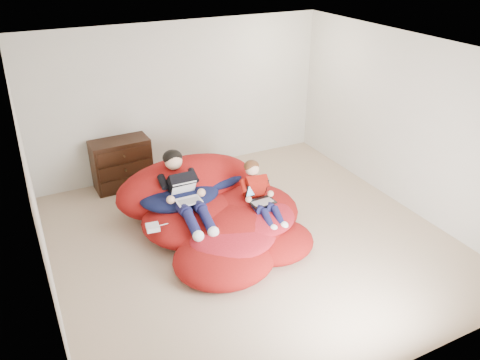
% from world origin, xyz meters
% --- Properties ---
extents(room_shell, '(5.10, 5.10, 2.77)m').
position_xyz_m(room_shell, '(0.00, 0.00, 0.22)').
color(room_shell, tan).
rests_on(room_shell, ground).
extents(dresser, '(0.92, 0.53, 0.81)m').
position_xyz_m(dresser, '(-1.16, 2.26, 0.41)').
color(dresser, black).
rests_on(dresser, ground).
extents(beanbag_pile, '(2.40, 2.51, 0.95)m').
position_xyz_m(beanbag_pile, '(-0.32, 0.41, 0.27)').
color(beanbag_pile, '#A21412').
rests_on(beanbag_pile, ground).
extents(cream_pillow, '(0.41, 0.26, 0.26)m').
position_xyz_m(cream_pillow, '(-0.95, 1.20, 0.62)').
color(cream_pillow, beige).
rests_on(cream_pillow, beanbag_pile).
extents(older_boy, '(0.36, 1.33, 0.74)m').
position_xyz_m(older_boy, '(-0.72, 0.58, 0.68)').
color(older_boy, black).
rests_on(older_boy, beanbag_pile).
extents(younger_boy, '(0.32, 0.92, 0.67)m').
position_xyz_m(younger_boy, '(0.20, 0.15, 0.62)').
color(younger_boy, '#A0180E').
rests_on(younger_boy, beanbag_pile).
extents(laptop_white, '(0.33, 0.34, 0.22)m').
position_xyz_m(laptop_white, '(-0.72, 0.45, 0.64)').
color(laptop_white, silver).
rests_on(laptop_white, older_boy).
extents(laptop_black, '(0.35, 0.33, 0.24)m').
position_xyz_m(laptop_black, '(0.20, 0.12, 0.56)').
color(laptop_black, black).
rests_on(laptop_black, younger_boy).
extents(power_adapter, '(0.18, 0.18, 0.06)m').
position_xyz_m(power_adapter, '(-1.26, 0.24, 0.42)').
color(power_adapter, silver).
rests_on(power_adapter, beanbag_pile).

